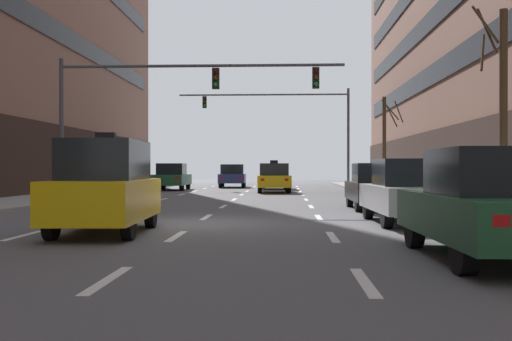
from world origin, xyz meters
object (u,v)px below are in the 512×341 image
at_px(traffic_signal_0, 167,93).
at_px(street_tree_0, 385,141).
at_px(car_parked_2, 377,187).
at_px(street_tree_1, 502,106).
at_px(car_driving_1, 172,177).
at_px(taxi_driving_3, 274,178).
at_px(traffic_signal_1, 295,116).
at_px(car_parked_0, 491,205).
at_px(car_driving_0, 233,176).
at_px(car_driving_2, 274,177).
at_px(taxi_driving_4, 106,187).
at_px(car_parked_1, 408,192).

bearing_deg(traffic_signal_0, street_tree_0, 44.45).
distance_m(car_parked_2, street_tree_0, 14.25).
height_order(street_tree_0, street_tree_1, street_tree_1).
height_order(car_driving_1, taxi_driving_3, taxi_driving_3).
relative_size(traffic_signal_0, street_tree_1, 2.08).
xyz_separation_m(street_tree_0, street_tree_1, (-0.09, -18.89, 0.06)).
bearing_deg(traffic_signal_1, car_parked_0, -86.13).
bearing_deg(street_tree_0, car_driving_0, 132.83).
bearing_deg(street_tree_0, car_parked_0, -95.68).
bearing_deg(traffic_signal_0, car_parked_0, -62.63).
bearing_deg(car_driving_0, street_tree_0, -47.17).
bearing_deg(car_driving_2, taxi_driving_4, -96.42).
xyz_separation_m(car_driving_0, car_parked_0, (6.92, -35.73, 0.02)).
bearing_deg(car_parked_0, car_parked_2, 90.01).
height_order(taxi_driving_3, car_parked_0, taxi_driving_3).
bearing_deg(traffic_signal_0, car_driving_0, 87.24).
height_order(car_driving_0, street_tree_1, street_tree_1).
distance_m(car_driving_2, car_parked_2, 20.67).
bearing_deg(street_tree_0, taxi_driving_4, -113.51).
bearing_deg(car_driving_0, taxi_driving_3, -71.22).
distance_m(car_driving_2, traffic_signal_1, 5.42).
height_order(traffic_signal_0, street_tree_1, traffic_signal_0).
bearing_deg(taxi_driving_3, car_driving_2, 90.79).
bearing_deg(taxi_driving_4, street_tree_0, 66.49).
distance_m(car_driving_1, car_parked_2, 20.91).
height_order(car_driving_0, traffic_signal_0, traffic_signal_0).
relative_size(taxi_driving_3, street_tree_0, 0.86).
distance_m(traffic_signal_0, traffic_signal_1, 20.42).
height_order(taxi_driving_3, traffic_signal_0, traffic_signal_0).
distance_m(car_driving_1, taxi_driving_4, 26.49).
height_order(car_driving_2, traffic_signal_1, traffic_signal_1).
relative_size(car_driving_0, car_parked_1, 1.03).
relative_size(taxi_driving_4, traffic_signal_1, 0.34).
bearing_deg(car_driving_1, car_parked_0, -70.90).
distance_m(car_driving_0, car_parked_2, 25.04).
distance_m(car_driving_0, street_tree_1, 30.65).
bearing_deg(taxi_driving_3, taxi_driving_4, -98.18).
height_order(taxi_driving_3, taxi_driving_4, taxi_driving_4).
bearing_deg(car_parked_1, taxi_driving_4, -158.70).
bearing_deg(car_parked_2, street_tree_1, -64.04).
relative_size(traffic_signal_0, traffic_signal_1, 0.95).
relative_size(car_driving_0, taxi_driving_4, 1.08).
bearing_deg(street_tree_1, taxi_driving_4, -162.06).
distance_m(car_driving_0, car_driving_2, 4.87).
height_order(taxi_driving_3, traffic_signal_1, traffic_signal_1).
height_order(car_parked_0, street_tree_1, street_tree_1).
height_order(car_driving_0, car_driving_2, car_driving_2).
relative_size(car_parked_1, car_parked_2, 1.05).
xyz_separation_m(car_driving_2, traffic_signal_0, (-4.10, -16.71, 3.61)).
relative_size(car_driving_2, street_tree_0, 0.87).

